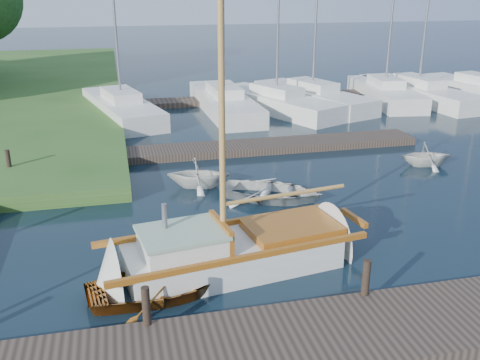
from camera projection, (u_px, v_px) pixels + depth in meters
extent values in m
plane|color=black|center=(240.00, 219.00, 15.52)|extent=(160.00, 160.00, 0.00)
cube|color=#30271F|center=(314.00, 340.00, 9.99)|extent=(18.00, 2.20, 0.30)
cube|color=#30271F|center=(251.00, 147.00, 21.85)|extent=(14.00, 1.60, 0.30)
cube|color=#30271F|center=(340.00, 95.00, 32.26)|extent=(30.00, 1.60, 0.30)
cylinder|color=black|center=(146.00, 306.00, 10.07)|extent=(0.16, 0.16, 0.80)
cylinder|color=black|center=(366.00, 278.00, 11.04)|extent=(0.16, 0.16, 0.80)
cylinder|color=black|center=(9.00, 161.00, 18.35)|extent=(0.16, 0.16, 0.80)
cube|color=silver|center=(231.00, 259.00, 12.76)|extent=(5.25, 2.74, 0.90)
cone|color=silver|center=(341.00, 238.00, 13.84)|extent=(1.59, 2.14, 1.96)
cone|color=silver|center=(106.00, 284.00, 11.71)|extent=(1.29, 2.09, 1.96)
cube|color=brown|center=(218.00, 224.00, 13.40)|extent=(6.14, 1.07, 0.14)
cube|color=brown|center=(247.00, 258.00, 11.76)|extent=(6.14, 1.07, 0.14)
cube|color=brown|center=(354.00, 218.00, 13.78)|extent=(0.29, 1.11, 0.14)
cube|color=silver|center=(182.00, 243.00, 12.10)|extent=(1.99, 1.66, 0.44)
cube|color=#99B798|center=(182.00, 233.00, 12.02)|extent=(2.11, 1.77, 0.08)
cube|color=brown|center=(221.00, 233.00, 12.41)|extent=(0.33, 1.40, 0.60)
cylinder|color=slate|center=(164.00, 216.00, 12.06)|extent=(0.12, 0.12, 0.60)
cube|color=brown|center=(292.00, 228.00, 13.13)|extent=(2.40, 1.82, 0.20)
cylinder|color=olive|center=(221.00, 62.00, 11.09)|extent=(0.14, 0.14, 8.40)
cylinder|color=olive|center=(286.00, 195.00, 12.75)|extent=(3.18, 0.59, 0.10)
imported|color=brown|center=(165.00, 279.00, 11.67)|extent=(3.65, 2.84, 0.69)
imported|color=silver|center=(199.00, 171.00, 17.80)|extent=(2.45, 2.24, 1.10)
imported|color=silver|center=(272.00, 189.00, 16.88)|extent=(3.93, 3.57, 0.67)
imported|color=silver|center=(427.00, 153.00, 19.93)|extent=(2.16, 1.94, 1.01)
cube|color=silver|center=(122.00, 108.00, 27.36)|extent=(4.14, 8.63, 0.90)
cube|color=silver|center=(121.00, 95.00, 27.12)|extent=(2.06, 3.17, 0.50)
cylinder|color=slate|center=(114.00, 6.00, 25.65)|extent=(0.12, 0.12, 9.08)
cube|color=silver|center=(224.00, 103.00, 28.63)|extent=(2.41, 9.10, 0.90)
cube|color=silver|center=(224.00, 90.00, 28.39)|extent=(1.47, 3.20, 0.50)
cube|color=silver|center=(276.00, 103.00, 28.58)|extent=(5.41, 8.43, 0.90)
cube|color=silver|center=(277.00, 90.00, 28.34)|extent=(2.47, 3.21, 0.50)
cube|color=silver|center=(312.00, 98.00, 29.95)|extent=(4.86, 8.60, 0.90)
cube|color=silver|center=(313.00, 85.00, 29.71)|extent=(2.29, 3.22, 0.50)
cube|color=silver|center=(385.00, 94.00, 31.08)|extent=(3.24, 7.98, 0.90)
cube|color=silver|center=(386.00, 81.00, 30.84)|extent=(1.76, 2.88, 0.50)
cylinder|color=slate|center=(393.00, 7.00, 29.44)|extent=(0.12, 0.12, 8.66)
cube|color=silver|center=(418.00, 93.00, 31.30)|extent=(3.42, 9.34, 0.90)
cube|color=silver|center=(419.00, 81.00, 31.06)|extent=(1.82, 3.35, 0.50)
cube|color=silver|center=(480.00, 91.00, 31.91)|extent=(3.71, 8.70, 0.90)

